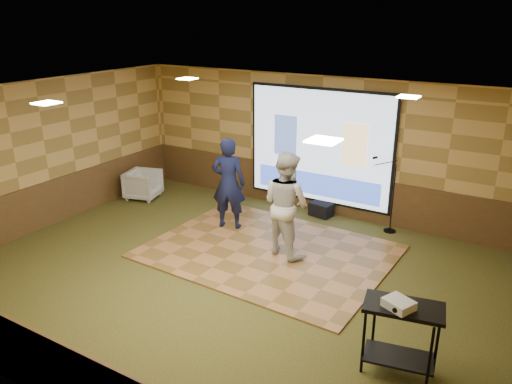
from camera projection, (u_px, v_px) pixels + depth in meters
The scene contains 18 objects.
ground at pixel (232, 277), 8.45m from camera, with size 9.00×9.00×0.00m, color #2A391A.
room_shell at pixel (229, 158), 7.74m from camera, with size 9.04×7.04×3.02m.
wainscot_back at pixel (318, 191), 11.10m from camera, with size 9.00×0.04×0.95m, color #4E2E1A.
wainscot_front at pixel (56, 374), 5.49m from camera, with size 9.00×0.04×0.95m, color #4E2E1A.
wainscot_left at pixel (54, 202), 10.46m from camera, with size 0.04×7.00×0.95m, color #4E2E1A.
projector_screen at pixel (319, 148), 10.72m from camera, with size 3.32×0.06×2.52m.
downlight_nw at pixel (187, 79), 9.96m from camera, with size 0.32×0.32×0.02m, color beige.
downlight_ne at pixel (409, 97), 7.83m from camera, with size 0.32×0.32×0.02m, color beige.
downlight_sw at pixel (47, 103), 7.30m from camera, with size 0.32×0.32×0.02m, color beige.
downlight_se at pixel (324, 140), 5.17m from camera, with size 0.32×0.32×0.02m, color beige.
dance_floor at pixel (268, 251), 9.32m from camera, with size 4.31×3.29×0.03m, color #A9703E.
player_left at pixel (229, 183), 10.05m from camera, with size 0.69×0.45×1.89m, color #13193D.
player_right at pixel (286, 204), 8.90m from camera, with size 0.94×0.73×1.93m, color beige.
av_table at pixel (402, 327), 5.95m from camera, with size 0.93×0.49×0.98m.
projector at pixel (399, 304), 5.79m from camera, with size 0.32×0.27×0.11m, color silver.
mic_stand at pixel (389, 208), 10.06m from camera, with size 0.60×0.25×1.54m.
banquet_chair at pixel (143, 184), 11.92m from camera, with size 0.73×0.75×0.68m, color gray.
duffel_bag at pixel (321, 209), 10.93m from camera, with size 0.48×0.32×0.30m, color black.
Camera 1 is at (4.19, -6.19, 4.23)m, focal length 35.00 mm.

